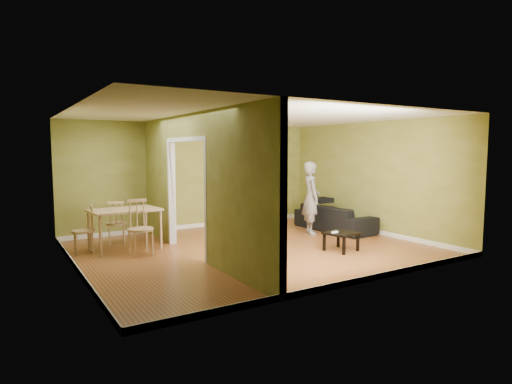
{
  "coord_description": "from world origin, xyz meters",
  "views": [
    {
      "loc": [
        -4.29,
        -7.12,
        1.93
      ],
      "look_at": [
        0.2,
        0.2,
        1.1
      ],
      "focal_mm": 30.0,
      "sensor_mm": 36.0,
      "label": 1
    }
  ],
  "objects_px": {
    "chair_near": "(140,228)",
    "chair_far": "(116,222)",
    "bookshelf": "(241,187)",
    "coffee_table": "(341,235)",
    "chair_left": "(83,230)",
    "person": "(311,192)",
    "dining_table": "(124,213)",
    "sofa": "(334,214)"
  },
  "relations": [
    {
      "from": "chair_near",
      "to": "chair_far",
      "type": "height_order",
      "value": "chair_near"
    },
    {
      "from": "chair_far",
      "to": "bookshelf",
      "type": "bearing_deg",
      "value": -155.05
    },
    {
      "from": "coffee_table",
      "to": "chair_left",
      "type": "relative_size",
      "value": 0.6
    },
    {
      "from": "bookshelf",
      "to": "chair_far",
      "type": "xyz_separation_m",
      "value": [
        -3.38,
        -0.73,
        -0.52
      ]
    },
    {
      "from": "chair_near",
      "to": "chair_far",
      "type": "bearing_deg",
      "value": 94.84
    },
    {
      "from": "person",
      "to": "chair_left",
      "type": "distance_m",
      "value": 4.96
    },
    {
      "from": "chair_left",
      "to": "dining_table",
      "type": "bearing_deg",
      "value": 89.21
    },
    {
      "from": "sofa",
      "to": "dining_table",
      "type": "bearing_deg",
      "value": 81.13
    },
    {
      "from": "sofa",
      "to": "coffee_table",
      "type": "relative_size",
      "value": 3.88
    },
    {
      "from": "coffee_table",
      "to": "dining_table",
      "type": "distance_m",
      "value": 4.24
    },
    {
      "from": "chair_left",
      "to": "person",
      "type": "bearing_deg",
      "value": 85.41
    },
    {
      "from": "person",
      "to": "dining_table",
      "type": "xyz_separation_m",
      "value": [
        -4.12,
        0.66,
        -0.27
      ]
    },
    {
      "from": "coffee_table",
      "to": "chair_left",
      "type": "distance_m",
      "value": 4.9
    },
    {
      "from": "dining_table",
      "to": "person",
      "type": "bearing_deg",
      "value": -9.07
    },
    {
      "from": "bookshelf",
      "to": "chair_far",
      "type": "distance_m",
      "value": 3.5
    },
    {
      "from": "dining_table",
      "to": "chair_far",
      "type": "xyz_separation_m",
      "value": [
        -0.02,
        0.61,
        -0.26
      ]
    },
    {
      "from": "coffee_table",
      "to": "chair_far",
      "type": "bearing_deg",
      "value": 140.46
    },
    {
      "from": "chair_far",
      "to": "sofa",
      "type": "bearing_deg",
      "value": 178.49
    },
    {
      "from": "person",
      "to": "dining_table",
      "type": "bearing_deg",
      "value": 103.68
    },
    {
      "from": "person",
      "to": "bookshelf",
      "type": "height_order",
      "value": "person"
    },
    {
      "from": "coffee_table",
      "to": "chair_left",
      "type": "xyz_separation_m",
      "value": [
        -4.28,
        2.38,
        0.14
      ]
    },
    {
      "from": "sofa",
      "to": "chair_near",
      "type": "relative_size",
      "value": 2.05
    },
    {
      "from": "dining_table",
      "to": "sofa",
      "type": "bearing_deg",
      "value": -7.34
    },
    {
      "from": "chair_near",
      "to": "chair_far",
      "type": "distance_m",
      "value": 1.25
    },
    {
      "from": "sofa",
      "to": "dining_table",
      "type": "height_order",
      "value": "sofa"
    },
    {
      "from": "bookshelf",
      "to": "chair_near",
      "type": "relative_size",
      "value": 1.88
    },
    {
      "from": "sofa",
      "to": "bookshelf",
      "type": "height_order",
      "value": "bookshelf"
    },
    {
      "from": "bookshelf",
      "to": "dining_table",
      "type": "bearing_deg",
      "value": -158.22
    },
    {
      "from": "chair_near",
      "to": "person",
      "type": "bearing_deg",
      "value": -2.0
    },
    {
      "from": "coffee_table",
      "to": "chair_near",
      "type": "distance_m",
      "value": 3.8
    },
    {
      "from": "chair_left",
      "to": "chair_near",
      "type": "height_order",
      "value": "chair_near"
    },
    {
      "from": "person",
      "to": "chair_far",
      "type": "bearing_deg",
      "value": 95.69
    },
    {
      "from": "sofa",
      "to": "bookshelf",
      "type": "distance_m",
      "value": 2.54
    },
    {
      "from": "person",
      "to": "chair_near",
      "type": "relative_size",
      "value": 1.91
    },
    {
      "from": "coffee_table",
      "to": "sofa",
      "type": "bearing_deg",
      "value": 51.55
    },
    {
      "from": "dining_table",
      "to": "chair_near",
      "type": "distance_m",
      "value": 0.67
    },
    {
      "from": "coffee_table",
      "to": "dining_table",
      "type": "relative_size",
      "value": 0.43
    },
    {
      "from": "bookshelf",
      "to": "coffee_table",
      "type": "bearing_deg",
      "value": -87.49
    },
    {
      "from": "bookshelf",
      "to": "person",
      "type": "bearing_deg",
      "value": -69.43
    },
    {
      "from": "chair_left",
      "to": "chair_near",
      "type": "relative_size",
      "value": 0.88
    },
    {
      "from": "sofa",
      "to": "coffee_table",
      "type": "distance_m",
      "value": 2.16
    },
    {
      "from": "bookshelf",
      "to": "chair_far",
      "type": "relative_size",
      "value": 2.14
    }
  ]
}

